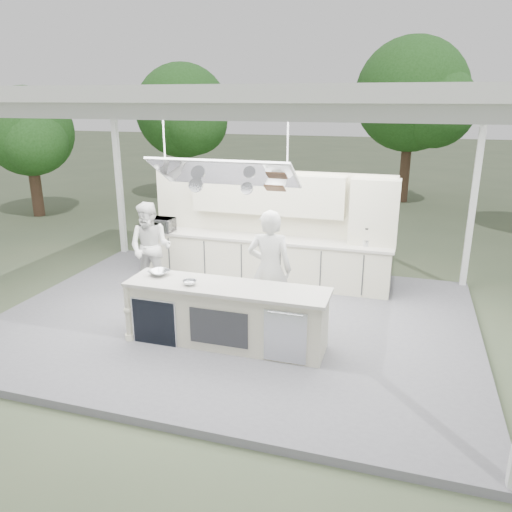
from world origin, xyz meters
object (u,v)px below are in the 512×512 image
(back_counter, at_px, (265,259))
(sous_chef, at_px, (151,248))
(head_chef, at_px, (270,270))
(demo_island, at_px, (225,315))

(back_counter, height_order, sous_chef, sous_chef)
(back_counter, height_order, head_chef, head_chef)
(demo_island, relative_size, head_chef, 1.58)
(demo_island, bearing_deg, sous_chef, 142.27)
(sous_chef, bearing_deg, demo_island, -42.32)
(back_counter, relative_size, head_chef, 2.58)
(sous_chef, bearing_deg, back_counter, 26.10)
(demo_island, xyz_separation_m, sous_chef, (-2.13, 1.65, 0.40))
(demo_island, relative_size, sous_chef, 1.76)
(demo_island, distance_m, back_counter, 2.82)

